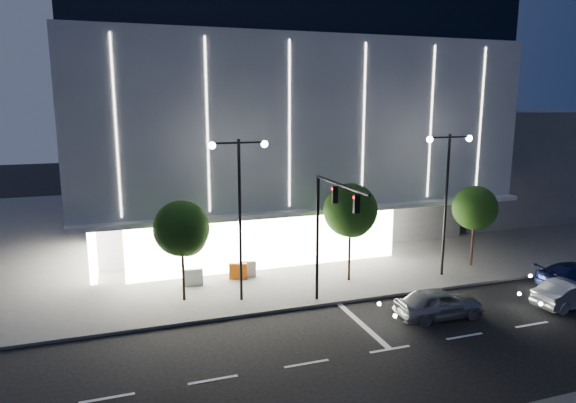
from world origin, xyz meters
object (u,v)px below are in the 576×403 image
Objects in this scene: street_lamp_west at (240,196)px; tree_right at (475,210)px; tree_left at (182,231)px; barrier_b at (194,277)px; car_second at (571,293)px; car_lead at (439,303)px; barrier_a at (238,271)px; street_lamp_east at (447,184)px; traffic_mast at (328,219)px; barrier_d at (247,269)px; tree_mid at (351,213)px.

street_lamp_west reaches higher than tree_right.
tree_left reaches higher than barrier_b.
street_lamp_west is 1.57× the size of tree_left.
tree_left is at bearing 64.82° from car_second.
car_lead reaches higher than barrier_a.
barrier_b is at bearing 168.35° from street_lamp_east.
tree_right is 18.58m from barrier_b.
traffic_mast is 0.79× the size of street_lamp_east.
street_lamp_east reaches higher than barrier_b.
barrier_b is at bearing 58.67° from car_second.
tree_left is at bearing 64.17° from car_lead.
street_lamp_east is at bearing -5.95° from barrier_b.
barrier_d is (4.22, 2.54, -3.38)m from tree_left.
barrier_d is at bearing 31.01° from tree_left.
barrier_b is (-6.15, 5.79, -4.38)m from traffic_mast.
barrier_b is (-9.17, 2.10, -3.68)m from tree_mid.
street_lamp_west reaches higher than barrier_d.
tree_right is 5.01× the size of barrier_d.
street_lamp_east is at bearing -8.09° from barrier_d.
tree_mid is (-5.97, 1.02, -1.62)m from street_lamp_east.
barrier_a is 0.69m from barrier_d.
traffic_mast is 0.79× the size of street_lamp_west.
street_lamp_east is 8.38m from car_lead.
traffic_mast is 1.54× the size of car_lead.
barrier_a is (-12.40, 3.32, -5.31)m from street_lamp_east.
tree_right is at bearing -1.00° from barrier_d.
traffic_mast is 1.24× the size of tree_left.
street_lamp_west reaches higher than barrier_b.
tree_right is at bearing -0.00° from tree_left.
barrier_b is at bearing 124.51° from street_lamp_west.
car_second is at bearing -13.43° from barrier_a.
barrier_b is at bearing 136.73° from traffic_mast.
car_second is at bearing -20.84° from barrier_b.
street_lamp_west is 8.18× the size of barrier_b.
tree_left is (-15.97, 1.02, -1.92)m from street_lamp_east.
barrier_d is (-2.76, 6.22, -4.38)m from traffic_mast.
tree_left is 5.20× the size of barrier_a.
tree_mid is at bearing 170.31° from street_lamp_east.
car_lead is at bearing -39.76° from barrier_d.
street_lamp_west reaches higher than traffic_mast.
tree_right is at bearing 0.69° from car_second.
tree_left reaches higher than barrier_a.
tree_left reaches higher than car_lead.
tree_mid reaches higher than barrier_a.
street_lamp_east is at bearing -34.91° from car_lead.
tree_mid reaches higher than barrier_b.
street_lamp_west is 8.18× the size of barrier_a.
tree_left is 1.25× the size of car_lead.
street_lamp_east is 1.96× the size of car_lead.
street_lamp_east reaches higher than car_lead.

